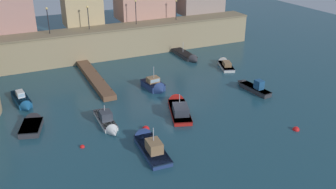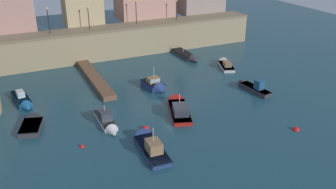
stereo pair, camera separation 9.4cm
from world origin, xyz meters
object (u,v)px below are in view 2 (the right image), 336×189
(moored_boat_7, at_px, (33,124))
(mooring_buoy_2, at_px, (146,129))
(moored_boat_6, at_px, (252,87))
(mooring_buoy_1, at_px, (82,147))
(moored_boat_0, at_px, (148,143))
(quay_lamp_0, at_px, (48,16))
(quay_lamp_1, at_px, (88,14))
(moored_boat_8, at_px, (155,86))
(quay_lamp_2, at_px, (136,8))
(moored_boat_5, at_px, (188,56))
(mooring_buoy_0, at_px, (296,130))
(moored_boat_1, at_px, (108,123))
(moored_boat_4, at_px, (23,101))
(moored_boat_2, at_px, (178,107))
(moored_boat_3, at_px, (225,64))

(moored_boat_7, bearing_deg, mooring_buoy_2, -101.20)
(moored_boat_6, height_order, mooring_buoy_1, moored_boat_6)
(moored_boat_0, bearing_deg, mooring_buoy_2, -14.77)
(moored_boat_0, bearing_deg, quay_lamp_0, 11.69)
(quay_lamp_0, xyz_separation_m, mooring_buoy_1, (-1.54, -24.26, -7.10))
(quay_lamp_1, bearing_deg, mooring_buoy_2, -91.70)
(moored_boat_8, bearing_deg, quay_lamp_2, 161.67)
(moored_boat_5, distance_m, mooring_buoy_0, 24.27)
(quay_lamp_2, distance_m, moored_boat_0, 29.03)
(moored_boat_6, bearing_deg, mooring_buoy_2, 97.10)
(moored_boat_0, height_order, moored_boat_6, moored_boat_0)
(moored_boat_1, distance_m, mooring_buoy_2, 3.97)
(quay_lamp_2, relative_size, moored_boat_4, 0.64)
(quay_lamp_0, bearing_deg, quay_lamp_1, 0.00)
(moored_boat_4, xyz_separation_m, moored_boat_7, (0.35, -5.95, -0.06))
(moored_boat_5, xyz_separation_m, mooring_buoy_0, (-0.63, -24.26, -0.29))
(moored_boat_2, height_order, mooring_buoy_1, moored_boat_2)
(moored_boat_4, distance_m, moored_boat_8, 15.55)
(mooring_buoy_0, height_order, mooring_buoy_2, mooring_buoy_2)
(quay_lamp_2, height_order, moored_boat_8, quay_lamp_2)
(moored_boat_1, bearing_deg, mooring_buoy_0, 62.98)
(moored_boat_3, bearing_deg, moored_boat_1, 135.52)
(moored_boat_3, relative_size, mooring_buoy_2, 7.12)
(quay_lamp_0, xyz_separation_m, quay_lamp_1, (5.70, 0.00, -0.15))
(quay_lamp_0, xyz_separation_m, mooring_buoy_0, (18.57, -30.20, -7.10))
(quay_lamp_2, bearing_deg, moored_boat_4, -146.48)
(quay_lamp_0, distance_m, moored_boat_7, 20.18)
(quay_lamp_1, height_order, mooring_buoy_2, quay_lamp_1)
(moored_boat_3, distance_m, moored_boat_5, 6.24)
(quay_lamp_0, height_order, quay_lamp_1, quay_lamp_0)
(mooring_buoy_0, bearing_deg, mooring_buoy_1, 163.55)
(mooring_buoy_2, bearing_deg, moored_boat_0, -107.89)
(moored_boat_0, bearing_deg, moored_boat_3, -46.89)
(moored_boat_0, height_order, moored_boat_8, moored_boat_8)
(moored_boat_0, distance_m, moored_boat_8, 13.13)
(mooring_buoy_1, bearing_deg, moored_boat_6, 10.46)
(moored_boat_8, bearing_deg, moored_boat_4, -105.45)
(mooring_buoy_1, bearing_deg, moored_boat_4, 108.41)
(moored_boat_4, relative_size, moored_boat_5, 0.84)
(moored_boat_0, bearing_deg, moored_boat_2, -43.56)
(moored_boat_3, height_order, mooring_buoy_0, moored_boat_3)
(moored_boat_2, relative_size, mooring_buoy_2, 9.50)
(moored_boat_8, bearing_deg, moored_boat_1, -56.95)
(quay_lamp_2, height_order, mooring_buoy_0, quay_lamp_2)
(quay_lamp_0, relative_size, moored_boat_3, 0.68)
(moored_boat_3, bearing_deg, moored_boat_8, 125.55)
(moored_boat_3, xyz_separation_m, mooring_buoy_1, (-23.98, -12.98, -0.31))
(quay_lamp_2, bearing_deg, mooring_buoy_0, -79.80)
(quay_lamp_0, height_order, moored_boat_1, quay_lamp_0)
(quay_lamp_2, relative_size, mooring_buoy_0, 5.45)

